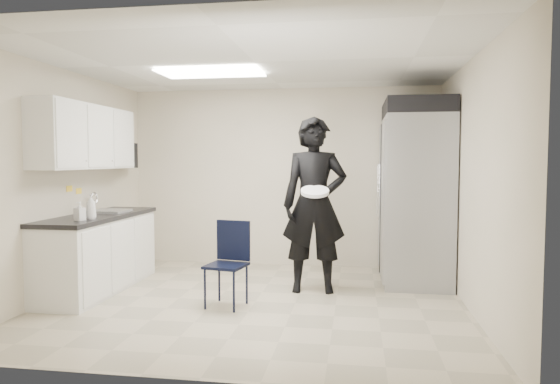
% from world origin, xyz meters
% --- Properties ---
extents(floor, '(4.50, 4.50, 0.00)m').
position_xyz_m(floor, '(0.00, 0.00, 0.00)').
color(floor, '#B4A78D').
rests_on(floor, ground).
extents(ceiling, '(4.50, 4.50, 0.00)m').
position_xyz_m(ceiling, '(0.00, 0.00, 2.60)').
color(ceiling, silver).
rests_on(ceiling, back_wall).
extents(back_wall, '(4.50, 0.00, 4.50)m').
position_xyz_m(back_wall, '(0.00, 2.00, 1.30)').
color(back_wall, beige).
rests_on(back_wall, floor).
extents(left_wall, '(0.00, 4.00, 4.00)m').
position_xyz_m(left_wall, '(-2.25, 0.00, 1.30)').
color(left_wall, beige).
rests_on(left_wall, floor).
extents(right_wall, '(0.00, 4.00, 4.00)m').
position_xyz_m(right_wall, '(2.25, 0.00, 1.30)').
color(right_wall, beige).
rests_on(right_wall, floor).
extents(ceiling_panel, '(1.20, 0.60, 0.02)m').
position_xyz_m(ceiling_panel, '(-0.60, 0.40, 2.57)').
color(ceiling_panel, white).
rests_on(ceiling_panel, ceiling).
extents(lower_counter, '(0.60, 1.90, 0.86)m').
position_xyz_m(lower_counter, '(-1.95, 0.20, 0.43)').
color(lower_counter, silver).
rests_on(lower_counter, floor).
extents(countertop, '(0.64, 1.95, 0.05)m').
position_xyz_m(countertop, '(-1.95, 0.20, 0.89)').
color(countertop, black).
rests_on(countertop, lower_counter).
extents(sink, '(0.42, 0.40, 0.14)m').
position_xyz_m(sink, '(-1.93, 0.45, 0.87)').
color(sink, gray).
rests_on(sink, countertop).
extents(faucet, '(0.02, 0.02, 0.24)m').
position_xyz_m(faucet, '(-2.13, 0.45, 1.02)').
color(faucet, silver).
rests_on(faucet, countertop).
extents(upper_cabinets, '(0.35, 1.80, 0.75)m').
position_xyz_m(upper_cabinets, '(-2.08, 0.20, 1.83)').
color(upper_cabinets, silver).
rests_on(upper_cabinets, left_wall).
extents(towel_dispenser, '(0.22, 0.30, 0.35)m').
position_xyz_m(towel_dispenser, '(-2.14, 1.35, 1.62)').
color(towel_dispenser, black).
rests_on(towel_dispenser, left_wall).
extents(notice_sticker_left, '(0.00, 0.12, 0.07)m').
position_xyz_m(notice_sticker_left, '(-2.24, 0.10, 1.22)').
color(notice_sticker_left, yellow).
rests_on(notice_sticker_left, left_wall).
extents(notice_sticker_right, '(0.00, 0.12, 0.07)m').
position_xyz_m(notice_sticker_right, '(-2.24, 0.30, 1.18)').
color(notice_sticker_right, yellow).
rests_on(notice_sticker_right, left_wall).
extents(commercial_fridge, '(0.80, 1.35, 2.10)m').
position_xyz_m(commercial_fridge, '(1.83, 1.27, 1.05)').
color(commercial_fridge, gray).
rests_on(commercial_fridge, floor).
extents(fridge_compressor, '(0.80, 1.35, 0.20)m').
position_xyz_m(fridge_compressor, '(1.83, 1.27, 2.20)').
color(fridge_compressor, black).
rests_on(fridge_compressor, commercial_fridge).
extents(folding_chair, '(0.46, 0.46, 0.88)m').
position_xyz_m(folding_chair, '(-0.27, -0.23, 0.44)').
color(folding_chair, black).
rests_on(folding_chair, floor).
extents(man_tuxedo, '(0.80, 0.58, 2.06)m').
position_xyz_m(man_tuxedo, '(0.60, 0.54, 1.03)').
color(man_tuxedo, black).
rests_on(man_tuxedo, floor).
extents(bucket_lid, '(0.35, 0.35, 0.04)m').
position_xyz_m(bucket_lid, '(0.63, 0.29, 1.20)').
color(bucket_lid, white).
rests_on(bucket_lid, man_tuxedo).
extents(soap_bottle_a, '(0.15, 0.15, 0.28)m').
position_xyz_m(soap_bottle_a, '(-1.76, -0.27, 1.05)').
color(soap_bottle_a, white).
rests_on(soap_bottle_a, countertop).
extents(soap_bottle_b, '(0.11, 0.12, 0.20)m').
position_xyz_m(soap_bottle_b, '(-1.83, -0.39, 1.01)').
color(soap_bottle_b, silver).
rests_on(soap_bottle_b, countertop).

